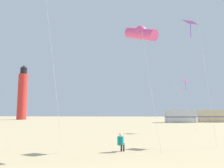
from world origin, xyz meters
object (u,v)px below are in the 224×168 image
kite_diamond_violet (191,27)px  kite_diamond_magenta (186,82)px  rv_van_silver (180,116)px  kite_flyer_standing (121,142)px  rv_van_tan (213,116)px  lighthouse_distant (23,94)px  kite_tube_rainbow (141,33)px

kite_diamond_violet → kite_diamond_magenta: kite_diamond_violet is taller
kite_diamond_violet → rv_van_silver: kite_diamond_violet is taller
kite_flyer_standing → rv_van_tan: 43.56m
kite_diamond_magenta → lighthouse_distant: bearing=135.6°
kite_diamond_magenta → kite_diamond_violet: bearing=-102.6°
kite_diamond_violet → kite_tube_rainbow: (-4.01, -2.55, -1.37)m
kite_flyer_standing → kite_diamond_violet: bearing=-138.0°
kite_tube_rainbow → rv_van_tan: kite_tube_rainbow is taller
kite_diamond_violet → kite_diamond_magenta: size_ratio=1.45×
kite_flyer_standing → lighthouse_distant: size_ratio=0.07×
kite_diamond_magenta → rv_van_silver: size_ratio=0.98×
rv_van_silver → rv_van_tan: (8.07, 2.34, 0.00)m
rv_van_silver → kite_diamond_violet: bearing=-106.7°
kite_diamond_violet → kite_flyer_standing: bearing=-157.7°
kite_diamond_magenta → rv_van_tan: (12.98, 25.20, -4.65)m
kite_diamond_magenta → rv_van_tan: size_ratio=1.00×
kite_flyer_standing → rv_van_silver: (12.67, 35.96, 0.78)m
kite_flyer_standing → rv_van_silver: rv_van_silver is taller
kite_diamond_magenta → lighthouse_distant: lighthouse_distant is taller
lighthouse_distant → rv_van_silver: 46.75m
kite_tube_rainbow → lighthouse_distant: (-32.40, 51.45, 0.38)m
kite_tube_rainbow → kite_diamond_magenta: bearing=64.4°
rv_van_silver → rv_van_tan: size_ratio=1.02×
kite_flyer_standing → lighthouse_distant: 60.23m
kite_flyer_standing → kite_diamond_magenta: kite_diamond_magenta is taller
kite_diamond_violet → kite_diamond_magenta: bearing=77.4°
kite_flyer_standing → kite_diamond_magenta: (7.76, 13.10, 5.43)m
rv_van_silver → kite_diamond_magenta: bearing=-106.5°
kite_tube_rainbow → rv_van_tan: 43.70m
kite_diamond_violet → kite_tube_rainbow: 4.94m
lighthouse_distant → kite_tube_rainbow: bearing=-57.8°
kite_tube_rainbow → rv_van_silver: bearing=72.6°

